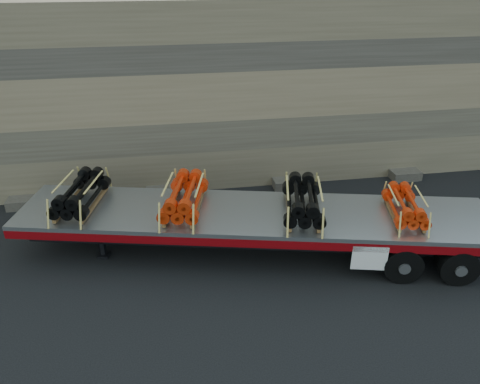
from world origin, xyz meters
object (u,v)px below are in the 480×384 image
object	(u,v)px
trailer	(253,232)
bundle_midfront	(184,197)
bundle_front	(81,194)
bundle_rear	(405,206)
bundle_midrear	(303,201)

from	to	relation	value
trailer	bundle_midfront	xyz separation A→B (m)	(-2.04, 0.48, 1.12)
bundle_front	bundle_rear	distance (m)	9.72
bundle_rear	bundle_midrear	bearing A→B (deg)	180.00
trailer	bundle_midrear	world-z (taller)	bundle_midrear
bundle_midrear	bundle_rear	size ratio (longest dim) A/B	1.20
bundle_midfront	bundle_midrear	world-z (taller)	bundle_midfront
trailer	bundle_midrear	distance (m)	1.84
bundle_midfront	bundle_rear	bearing A→B (deg)	-0.00
bundle_midrear	bundle_midfront	bearing A→B (deg)	180.00
trailer	bundle_midfront	bearing A→B (deg)	180.00
bundle_midrear	bundle_rear	bearing A→B (deg)	-0.00
bundle_front	bundle_rear	world-z (taller)	bundle_front
bundle_front	bundle_rear	xyz separation A→B (m)	(9.46, -2.22, -0.06)
bundle_midfront	bundle_midrear	bearing A→B (deg)	-0.00
bundle_midrear	bundle_rear	distance (m)	2.99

